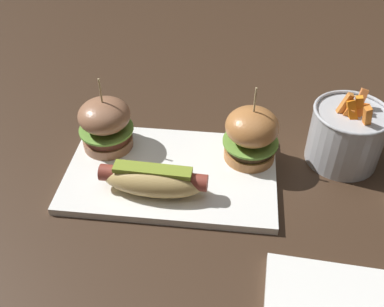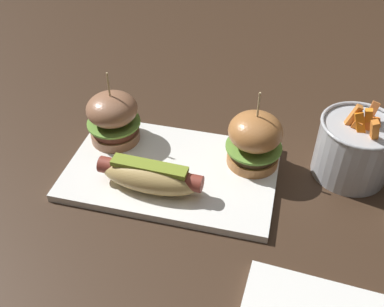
{
  "view_description": "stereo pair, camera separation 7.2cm",
  "coord_description": "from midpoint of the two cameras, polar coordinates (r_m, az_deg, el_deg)",
  "views": [
    {
      "loc": [
        0.1,
        -0.55,
        0.53
      ],
      "look_at": [
        0.04,
        0.0,
        0.05
      ],
      "focal_mm": 41.34,
      "sensor_mm": 36.0,
      "label": 1
    },
    {
      "loc": [
        0.17,
        -0.53,
        0.53
      ],
      "look_at": [
        0.04,
        0.0,
        0.05
      ],
      "focal_mm": 41.34,
      "sensor_mm": 36.0,
      "label": 2
    }
  ],
  "objects": [
    {
      "name": "slider_left",
      "position": [
        0.8,
        -7.6,
        4.53
      ],
      "size": [
        0.1,
        0.1,
        0.14
      ],
      "color": "#956548",
      "rests_on": "platter_main"
    },
    {
      "name": "ground_plane",
      "position": [
        0.77,
        0.12,
        -2.77
      ],
      "size": [
        3.0,
        3.0,
        0.0
      ],
      "primitive_type": "plane",
      "color": "#382619"
    },
    {
      "name": "fries_bucket",
      "position": [
        0.79,
        22.73,
        0.57
      ],
      "size": [
        0.13,
        0.13,
        0.14
      ],
      "color": "#B7BABF",
      "rests_on": "ground"
    },
    {
      "name": "slider_right",
      "position": [
        0.75,
        10.82,
        1.66
      ],
      "size": [
        0.1,
        0.1,
        0.14
      ],
      "color": "#B3723D",
      "rests_on": "platter_main"
    },
    {
      "name": "hot_dog",
      "position": [
        0.7,
        -2.51,
        -2.99
      ],
      "size": [
        0.17,
        0.07,
        0.05
      ],
      "color": "tan",
      "rests_on": "platter_main"
    },
    {
      "name": "platter_main",
      "position": [
        0.76,
        0.12,
        -2.39
      ],
      "size": [
        0.36,
        0.22,
        0.01
      ],
      "primitive_type": "cube",
      "color": "white",
      "rests_on": "ground"
    }
  ]
}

